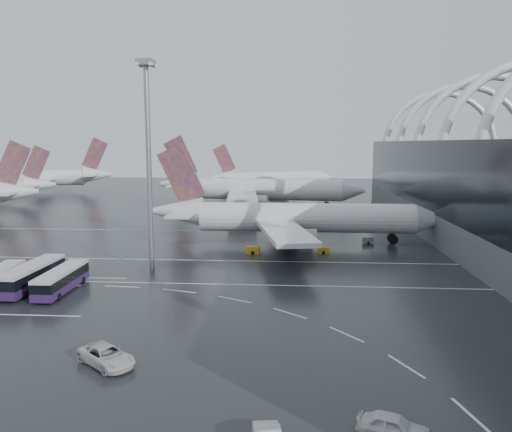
# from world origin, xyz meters

# --- Properties ---
(ground) EXTENTS (420.00, 420.00, 0.00)m
(ground) POSITION_xyz_m (0.00, 0.00, 0.00)
(ground) COLOR black
(ground) RESTS_ON ground
(lane_marking_near) EXTENTS (120.00, 0.25, 0.01)m
(lane_marking_near) POSITION_xyz_m (0.00, -2.00, 0.01)
(lane_marking_near) COLOR silver
(lane_marking_near) RESTS_ON ground
(lane_marking_mid) EXTENTS (120.00, 0.25, 0.01)m
(lane_marking_mid) POSITION_xyz_m (0.00, 12.00, 0.01)
(lane_marking_mid) COLOR silver
(lane_marking_mid) RESTS_ON ground
(lane_marking_far) EXTENTS (120.00, 0.25, 0.01)m
(lane_marking_far) POSITION_xyz_m (0.00, 40.00, 0.01)
(lane_marking_far) COLOR silver
(lane_marking_far) RESTS_ON ground
(bus_bay_line_north) EXTENTS (28.00, 0.25, 0.01)m
(bus_bay_line_north) POSITION_xyz_m (-24.00, 0.00, 0.01)
(bus_bay_line_north) COLOR silver
(bus_bay_line_north) RESTS_ON ground
(airliner_main) EXTENTS (57.28, 50.42, 19.46)m
(airliner_main) POSITION_xyz_m (13.88, 27.92, 4.87)
(airliner_main) COLOR silver
(airliner_main) RESTS_ON ground
(airliner_gate_b) EXTENTS (63.01, 56.28, 21.87)m
(airliner_gate_b) POSITION_xyz_m (3.26, 81.10, 5.47)
(airliner_gate_b) COLOR silver
(airliner_gate_b) RESTS_ON ground
(airliner_gate_c) EXTENTS (51.77, 47.24, 19.15)m
(airliner_gate_c) POSITION_xyz_m (5.86, 137.00, 4.79)
(airliner_gate_c) COLOR silver
(airliner_gate_c) RESTS_ON ground
(jet_remote_far) EXTENTS (50.14, 40.51, 21.81)m
(jet_remote_far) POSITION_xyz_m (-82.69, 127.12, 5.63)
(jet_remote_far) COLOR silver
(jet_remote_far) RESTS_ON ground
(bus_row_near_c) EXTENTS (3.41, 13.42, 3.29)m
(bus_row_near_c) POSITION_xyz_m (-21.04, -5.77, 1.81)
(bus_row_near_c) COLOR #2F1543
(bus_row_near_c) RESTS_ON ground
(bus_row_near_d) EXTENTS (3.07, 12.12, 2.97)m
(bus_row_near_d) POSITION_xyz_m (-16.46, -6.73, 1.63)
(bus_row_near_d) COLOR #2F1543
(bus_row_near_d) RESTS_ON ground
(van_curve_a) EXTENTS (6.57, 5.98, 1.70)m
(van_curve_a) POSITION_xyz_m (-2.49, -28.02, 0.85)
(van_curve_a) COLOR silver
(van_curve_a) RESTS_ON ground
(van_curve_b) EXTENTS (5.20, 3.49, 1.64)m
(van_curve_b) POSITION_xyz_m (20.62, -37.49, 0.82)
(van_curve_b) COLOR silver
(van_curve_b) RESTS_ON ground
(floodlight_mast) EXTENTS (2.42, 2.42, 31.56)m
(floodlight_mast) POSITION_xyz_m (-7.62, 5.11, 19.85)
(floodlight_mast) COLOR gray
(floodlight_mast) RESTS_ON ground
(gse_cart_belly_a) EXTENTS (2.06, 1.22, 1.12)m
(gse_cart_belly_a) POSITION_xyz_m (19.64, 18.86, 0.56)
(gse_cart_belly_a) COLOR #B68618
(gse_cart_belly_a) RESTS_ON ground
(gse_cart_belly_b) EXTENTS (2.01, 1.19, 1.09)m
(gse_cart_belly_b) POSITION_xyz_m (28.94, 28.17, 0.55)
(gse_cart_belly_b) COLOR slate
(gse_cart_belly_b) RESTS_ON ground
(gse_cart_belly_c) EXTENTS (2.38, 1.41, 1.30)m
(gse_cart_belly_c) POSITION_xyz_m (7.13, 17.71, 0.65)
(gse_cart_belly_c) COLOR #B68618
(gse_cart_belly_c) RESTS_ON ground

